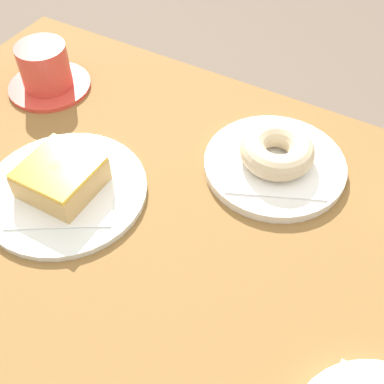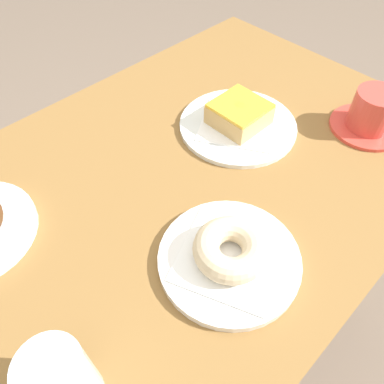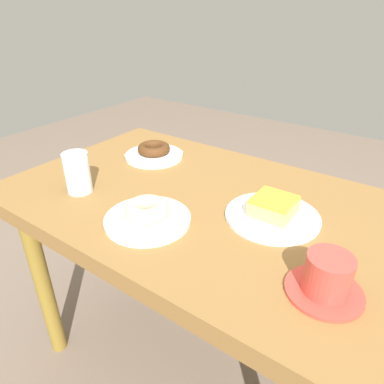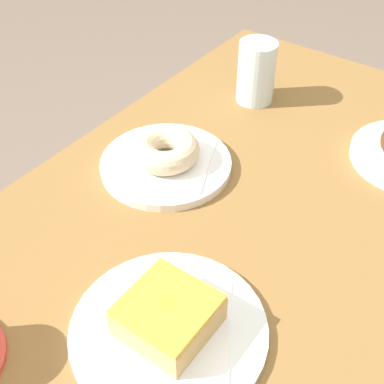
{
  "view_description": "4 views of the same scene",
  "coord_description": "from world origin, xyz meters",
  "views": [
    {
      "loc": [
        0.19,
        -0.33,
        1.24
      ],
      "look_at": [
        -0.02,
        0.04,
        0.75
      ],
      "focal_mm": 45.41,
      "sensor_mm": 36.0,
      "label": 1
    },
    {
      "loc": [
        0.28,
        0.34,
        1.21
      ],
      "look_at": [
        0.01,
        0.07,
        0.75
      ],
      "focal_mm": 34.83,
      "sensor_mm": 36.0,
      "label": 2
    },
    {
      "loc": [
        -0.47,
        0.71,
        1.19
      ],
      "look_at": [
        -0.01,
        0.06,
        0.75
      ],
      "focal_mm": 32.5,
      "sensor_mm": 36.0,
      "label": 3
    },
    {
      "loc": [
        -0.48,
        -0.25,
        1.25
      ],
      "look_at": [
        -0.01,
        0.09,
        0.74
      ],
      "focal_mm": 49.11,
      "sensor_mm": 36.0,
      "label": 4
    }
  ],
  "objects": [
    {
      "name": "donut_glazed_square",
      "position": [
        -0.21,
        -0.02,
        0.74
      ],
      "size": [
        0.1,
        0.1,
        0.05
      ],
      "color": "tan",
      "rests_on": "napkin_glazed_square"
    },
    {
      "name": "napkin_sugar_ring",
      "position": [
        0.04,
        0.18,
        0.72
      ],
      "size": [
        0.19,
        0.19,
        0.0
      ],
      "primitive_type": "cube",
      "rotation": [
        0.0,
        0.0,
        0.41
      ],
      "color": "white",
      "rests_on": "plate_sugar_ring"
    },
    {
      "name": "plate_sugar_ring",
      "position": [
        0.04,
        0.18,
        0.71
      ],
      "size": [
        0.22,
        0.22,
        0.01
      ],
      "primitive_type": "cylinder",
      "color": "white",
      "rests_on": "table"
    },
    {
      "name": "plate_glazed_square",
      "position": [
        -0.21,
        -0.02,
        0.71
      ],
      "size": [
        0.24,
        0.24,
        0.01
      ],
      "primitive_type": "cylinder",
      "color": "white",
      "rests_on": "table"
    },
    {
      "name": "donut_sugar_ring",
      "position": [
        0.04,
        0.18,
        0.74
      ],
      "size": [
        0.11,
        0.11,
        0.04
      ],
      "primitive_type": "torus",
      "color": "beige",
      "rests_on": "napkin_sugar_ring"
    },
    {
      "name": "coffee_cup",
      "position": [
        -0.39,
        0.17,
        0.74
      ],
      "size": [
        0.15,
        0.15,
        0.08
      ],
      "color": "#D74236",
      "rests_on": "table"
    },
    {
      "name": "table",
      "position": [
        0.0,
        0.0,
        0.62
      ],
      "size": [
        1.14,
        0.71,
        0.7
      ],
      "color": "brown",
      "rests_on": "ground_plane"
    },
    {
      "name": "napkin_glazed_square",
      "position": [
        -0.21,
        -0.02,
        0.72
      ],
      "size": [
        0.2,
        0.2,
        0.0
      ],
      "primitive_type": "cube",
      "rotation": [
        0.0,
        0.0,
        0.55
      ],
      "color": "white",
      "rests_on": "plate_glazed_square"
    }
  ]
}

